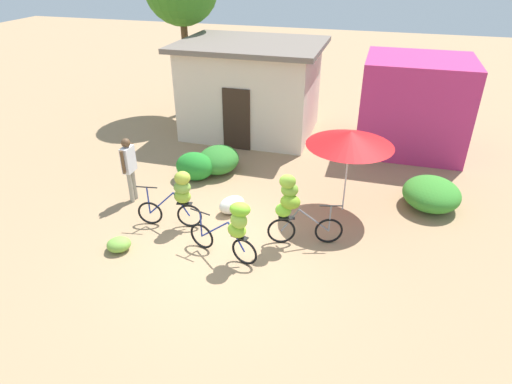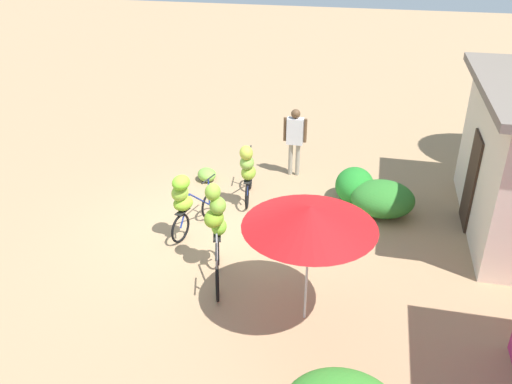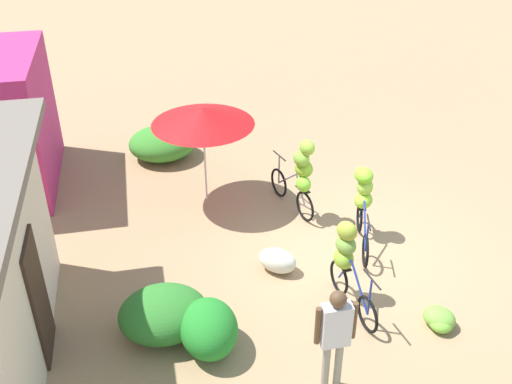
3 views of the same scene
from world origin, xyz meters
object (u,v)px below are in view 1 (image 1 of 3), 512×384
Objects in this scene: bicycle_center_loaded at (292,205)px; produce_sack at (232,205)px; market_umbrella at (350,138)px; shop_pink at (414,105)px; building_low at (251,88)px; banana_pile_on_ground at (118,245)px; bicycle_leftmost at (179,195)px; person_vendor at (129,163)px; bicycle_near_pile at (234,226)px.

bicycle_center_loaded reaches higher than produce_sack.
market_umbrella is at bearing 61.41° from bicycle_center_loaded.
shop_pink is 6.83m from bicycle_center_loaded.
bicycle_center_loaded is at bearing -66.02° from building_low.
bicycle_leftmost is at bearing 53.96° from banana_pile_on_ground.
person_vendor is (-5.31, -1.04, -0.86)m from market_umbrella.
bicycle_center_loaded is at bearing -118.59° from market_umbrella.
market_umbrella is 1.27× the size of bicycle_near_pile.
person_vendor is (-3.35, 1.67, 0.21)m from bicycle_near_pile.
bicycle_center_loaded reaches higher than banana_pile_on_ground.
person_vendor reaches higher than banana_pile_on_ground.
shop_pink is at bearing 70.74° from market_umbrella.
bicycle_center_loaded reaches higher than bicycle_leftmost.
building_low is 6.80× the size of produce_sack.
building_low reaches higher than produce_sack.
bicycle_near_pile is at bearing -76.02° from building_low.
building_low is 2.86× the size of bicycle_near_pile.
bicycle_leftmost is at bearing -129.16° from shop_pink.
shop_pink is at bearing 67.99° from bicycle_center_loaded.
banana_pile_on_ground is (-2.56, -0.38, -0.72)m from bicycle_near_pile.
bicycle_center_loaded is (-2.55, -6.32, -0.46)m from shop_pink.
bicycle_center_loaded is at bearing 20.39° from banana_pile_on_ground.
produce_sack is at bearing 43.65° from bicycle_leftmost.
banana_pile_on_ground is 2.88m from produce_sack.
market_umbrella reaches higher than person_vendor.
building_low is 6.99× the size of banana_pile_on_ground.
market_umbrella is 1.36× the size of bicycle_leftmost.
shop_pink reaches higher than bicycle_center_loaded.
building_low is 1.49× the size of shop_pink.
market_umbrella is at bearing 11.07° from person_vendor.
bicycle_near_pile is 0.96× the size of person_vendor.
bicycle_leftmost is at bearing 151.49° from bicycle_near_pile.
shop_pink is 8.11m from bicycle_near_pile.
person_vendor is (-0.79, 2.05, 0.92)m from banana_pile_on_ground.
person_vendor is at bearing 110.98° from banana_pile_on_ground.
market_umbrella is 1.22× the size of bicycle_center_loaded.
banana_pile_on_ground is (-0.92, -1.27, -0.71)m from bicycle_leftmost.
banana_pile_on_ground is (-4.52, -3.09, -1.79)m from market_umbrella.
produce_sack is 0.40× the size of person_vendor.
bicycle_center_loaded reaches higher than bicycle_near_pile.
bicycle_leftmost reaches higher than bicycle_near_pile.
bicycle_near_pile is (-1.96, -2.71, -1.07)m from market_umbrella.
produce_sack is at bearing -160.99° from market_umbrella.
building_low reaches higher than bicycle_near_pile.
bicycle_leftmost is 1.86m from bicycle_near_pile.
bicycle_near_pile is 2.45× the size of banana_pile_on_ground.
market_umbrella is at bearing 34.36° from banana_pile_on_ground.
shop_pink reaches higher than person_vendor.
shop_pink reaches higher than produce_sack.
person_vendor is at bearing -177.25° from produce_sack.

